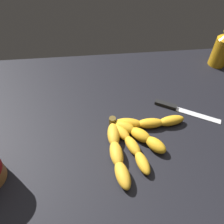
% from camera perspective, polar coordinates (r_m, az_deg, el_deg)
% --- Properties ---
extents(ground_plane, '(0.94, 0.67, 0.04)m').
position_cam_1_polar(ground_plane, '(0.70, 1.58, -2.01)').
color(ground_plane, black).
extents(banana_bunch, '(0.23, 0.22, 0.03)m').
position_cam_1_polar(banana_bunch, '(0.62, 5.70, -6.91)').
color(banana_bunch, gold).
rests_on(banana_bunch, ground_plane).
extents(honey_bottle, '(0.06, 0.06, 0.15)m').
position_cam_1_polar(honey_bottle, '(0.94, 26.46, 14.45)').
color(honey_bottle, '#C88914').
rests_on(honey_bottle, ground_plane).
extents(butter_knife, '(0.19, 0.12, 0.01)m').
position_cam_1_polar(butter_knife, '(0.73, 17.24, 0.61)').
color(butter_knife, silver).
rests_on(butter_knife, ground_plane).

